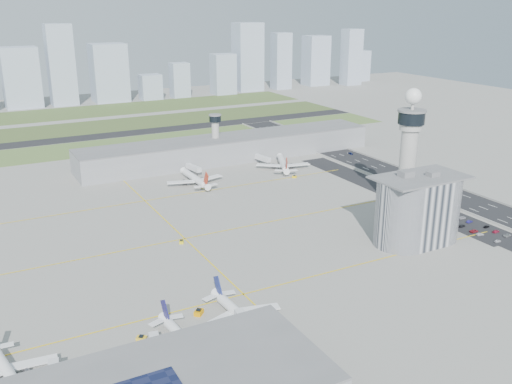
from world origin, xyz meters
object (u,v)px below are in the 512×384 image
jet_bridge_near_1 (160,365)px  car_lot_5 (439,217)px  jet_bridge_near_2 (251,338)px  car_hw_2 (351,153)px  tug_2 (199,312)px  tug_4 (205,187)px  tug_5 (294,176)px  car_lot_7 (496,231)px  secondary_tower (215,133)px  car_hw_1 (425,185)px  admin_building (418,209)px  airplane_near_c (240,310)px  control_tower (409,147)px  car_lot_11 (453,214)px  car_lot_8 (486,227)px  airplane_far_a (194,174)px  tug_3 (181,241)px  car_lot_4 (448,220)px  car_lot_3 (462,226)px  car_lot_10 (462,218)px  airplane_near_b (186,336)px  car_lot_1 (480,234)px  jet_bridge_far_0 (188,168)px  car_hw_4 (288,138)px  airplane_far_b (283,160)px  tug_0 (141,338)px  car_lot_9 (470,221)px  jet_bridge_far_1 (256,158)px  tug_1 (228,316)px  car_lot_0 (498,241)px  car_lot_6 (507,235)px  car_lot_2 (474,231)px

jet_bridge_near_1 → car_lot_5: bearing=-61.6°
jet_bridge_near_2 → car_hw_2: bearing=-34.2°
tug_2 → tug_4: tug_2 is taller
tug_5 → car_lot_7: (37.31, -120.93, -0.21)m
secondary_tower → car_hw_2: (92.17, -31.08, -18.21)m
secondary_tower → car_hw_1: secondary_tower is taller
admin_building → airplane_near_c: size_ratio=1.13×
control_tower → car_lot_11: bearing=-34.4°
admin_building → jet_bridge_near_2: (-104.99, -39.00, -12.45)m
car_lot_8 → car_hw_2: (28.25, 145.08, 0.00)m
secondary_tower → airplane_far_a: (-33.69, -43.46, -12.98)m
car_lot_11 → car_hw_1: bearing=-32.4°
jet_bridge_near_2 → control_tower: bearing=-51.1°
tug_3 → car_hw_1: bearing=-150.5°
car_lot_4 → car_lot_3: bearing=-168.8°
airplane_near_c → car_lot_3: size_ratio=9.05×
tug_3 → car_lot_4: bearing=-171.3°
car_lot_7 → car_lot_10: bearing=-8.8°
tug_3 → airplane_near_b: bearing=95.2°
car_lot_5 → car_lot_7: 28.43m
airplane_near_c → car_lot_1: bearing=93.9°
control_tower → car_hw_2: control_tower is taller
airplane_far_a → car_lot_4: size_ratio=11.54×
jet_bridge_far_0 → car_hw_4: 116.28m
jet_bridge_far_0 → tug_3: (-45.16, -106.10, -2.05)m
tug_3 → car_lot_3: tug_3 is taller
airplane_far_b → car_lot_10: size_ratio=9.85×
tug_0 → car_hw_2: bearing=165.0°
car_lot_4 → car_lot_5: 5.49m
car_lot_7 → car_lot_9: (-1.09, 14.96, 0.01)m
airplane_near_c → car_hw_4: airplane_near_c is taller
jet_bridge_far_1 → tug_1: jet_bridge_far_1 is taller
car_lot_0 → car_lot_6: (9.62, 2.59, 0.00)m
car_lot_3 → car_hw_4: (23.14, 201.18, -0.05)m
car_lot_9 → car_hw_1: car_lot_9 is taller
car_lot_7 → tug_5: bearing=8.0°
tug_2 → car_lot_0: (144.45, -5.35, -0.45)m
car_lot_7 → car_hw_4: (14.30, 213.89, -0.07)m
car_lot_2 → admin_building: bearing=82.1°
car_lot_4 → car_hw_1: car_lot_4 is taller
admin_building → car_lot_3: (32.13, 2.17, -14.71)m
airplane_far_b → car_lot_7: bearing=-142.9°
jet_bridge_near_2 → airplane_near_c: bearing=-2.1°
jet_bridge_near_1 → tug_0: jet_bridge_near_1 is taller
car_lot_4 → secondary_tower: bearing=27.2°
tug_4 → car_lot_2: tug_4 is taller
car_lot_4 → jet_bridge_near_1: bearing=115.3°
control_tower → car_hw_4: (35.27, 173.34, -34.50)m
car_lot_0 → car_lot_4: (-0.36, 29.52, 0.01)m
tug_0 → car_lot_8: tug_0 is taller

